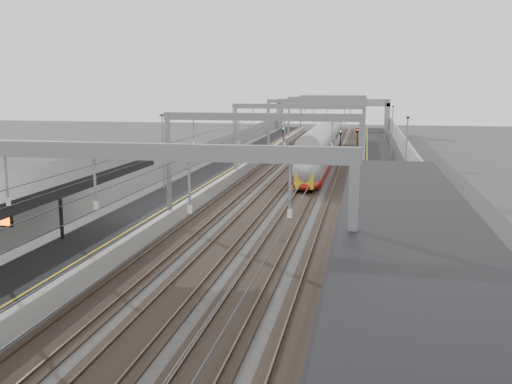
% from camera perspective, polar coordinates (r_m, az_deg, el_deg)
% --- Properties ---
extents(platform_left, '(4.00, 120.00, 1.00)m').
position_cam_1_polar(platform_left, '(61.31, -2.96, 2.28)').
color(platform_left, black).
rests_on(platform_left, ground).
extents(platform_right, '(4.00, 120.00, 1.00)m').
position_cam_1_polar(platform_right, '(59.57, 12.16, 1.81)').
color(platform_right, black).
rests_on(platform_right, ground).
extents(tracks, '(11.40, 140.00, 0.20)m').
position_cam_1_polar(tracks, '(59.98, 4.49, 1.64)').
color(tracks, black).
rests_on(tracks, ground).
extents(overhead_line, '(13.00, 140.00, 6.60)m').
position_cam_1_polar(overhead_line, '(65.92, 5.22, 7.75)').
color(overhead_line, gray).
rests_on(overhead_line, platform_left).
extents(canopy_right, '(4.40, 30.00, 4.24)m').
position_cam_1_polar(canopy_right, '(17.45, 15.39, -3.67)').
color(canopy_right, black).
rests_on(canopy_right, platform_right).
extents(overbridge, '(22.00, 2.20, 6.90)m').
position_cam_1_polar(overbridge, '(114.16, 7.68, 8.42)').
color(overbridge, gray).
rests_on(overbridge, ground).
extents(wall_left, '(0.30, 120.00, 3.20)m').
position_cam_1_polar(wall_left, '(62.00, -5.85, 3.35)').
color(wall_left, gray).
rests_on(wall_left, ground).
extents(wall_right, '(0.30, 120.00, 3.20)m').
position_cam_1_polar(wall_right, '(59.58, 15.28, 2.75)').
color(wall_right, gray).
rests_on(wall_right, ground).
extents(train, '(2.52, 45.92, 3.99)m').
position_cam_1_polar(train, '(70.23, 6.72, 4.47)').
color(train, maroon).
rests_on(train, ground).
extents(signal_green, '(0.32, 0.32, 3.48)m').
position_cam_1_polar(signal_green, '(83.43, 2.77, 5.78)').
color(signal_green, black).
rests_on(signal_green, ground).
extents(signal_red_near, '(0.32, 0.32, 3.48)m').
position_cam_1_polar(signal_red_near, '(78.95, 8.45, 5.42)').
color(signal_red_near, black).
rests_on(signal_red_near, ground).
extents(signal_red_far, '(0.32, 0.32, 3.48)m').
position_cam_1_polar(signal_red_far, '(82.52, 10.10, 5.58)').
color(signal_red_far, black).
rests_on(signal_red_far, ground).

